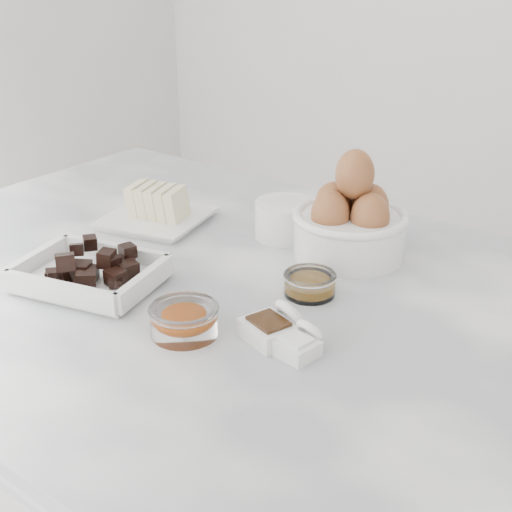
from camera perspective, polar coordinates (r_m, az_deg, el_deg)
The scene contains 9 objects.
marble_slab at distance 0.98m, azimuth -2.00°, elevation -3.48°, with size 1.20×0.80×0.04m, color silver.
chocolate_dish at distance 0.99m, azimuth -13.21°, elevation -1.13°, with size 0.22×0.18×0.05m.
butter_plate at distance 1.18m, azimuth -8.13°, elevation 3.72°, with size 0.19×0.19×0.06m.
sugar_ramekin at distance 1.12m, azimuth 2.35°, elevation 3.05°, with size 0.10×0.10×0.06m.
egg_bowl at distance 1.05m, azimuth 7.55°, elevation 2.70°, with size 0.17×0.17×0.16m.
honey_bowl at distance 0.94m, azimuth 4.33°, elevation -2.20°, with size 0.07×0.07×0.03m.
zest_bowl at distance 0.85m, azimuth -5.76°, elevation -5.02°, with size 0.09×0.09×0.04m.
vanilla_spoon at distance 0.85m, azimuth 1.45°, elevation -5.61°, with size 0.07×0.09×0.05m.
salt_spoon at distance 0.82m, azimuth 3.41°, elevation -6.91°, with size 0.06×0.07×0.04m.
Camera 1 is at (0.55, -0.66, 1.38)m, focal length 50.00 mm.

